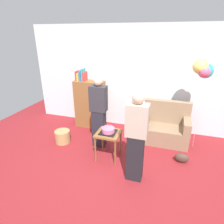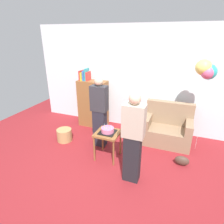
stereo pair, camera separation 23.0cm
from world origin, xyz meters
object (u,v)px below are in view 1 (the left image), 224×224
birthday_cake (108,130)px  person_holding_cake (136,138)px  bookshelf (90,103)px  handbag (182,158)px  couch (165,127)px  person_blowing_candles (99,113)px  wicker_basket (63,136)px  balloon_bunch (203,69)px  side_table (108,136)px

birthday_cake → person_holding_cake: size_ratio=0.20×
bookshelf → person_holding_cake: bearing=-47.0°
birthday_cake → handbag: birthday_cake is taller
couch → person_blowing_candles: (-1.44, -0.71, 0.49)m
handbag → person_blowing_candles: bearing=176.8°
handbag → wicker_basket: bearing=-179.1°
balloon_bunch → person_holding_cake: bearing=-125.4°
couch → birthday_cake: (-1.09, -1.11, 0.31)m
bookshelf → balloon_bunch: balloon_bunch is taller
couch → balloon_bunch: 1.58m
birthday_cake → wicker_basket: 1.37m
birthday_cake → handbag: (1.49, 0.29, -0.55)m
couch → person_blowing_candles: size_ratio=0.67×
side_table → wicker_basket: size_ratio=1.65×
side_table → birthday_cake: birthday_cake is taller
couch → birthday_cake: couch is taller
side_table → handbag: (1.49, 0.29, -0.40)m
birthday_cake → person_holding_cake: person_holding_cake is taller
person_holding_cake → wicker_basket: 2.14m
birthday_cake → person_blowing_candles: size_ratio=0.20×
birthday_cake → balloon_bunch: size_ratio=0.16×
person_blowing_candles → handbag: (1.84, -0.10, -0.73)m
person_blowing_candles → handbag: size_ratio=5.82×
couch → person_holding_cake: (-0.44, -1.56, 0.49)m
person_holding_cake → bookshelf: bearing=-54.1°
person_holding_cake → handbag: size_ratio=5.82×
couch → wicker_basket: (-2.34, -0.86, -0.19)m
side_table → person_blowing_candles: person_blowing_candles is taller
person_blowing_candles → handbag: 1.99m
wicker_basket → balloon_bunch: size_ratio=0.18×
person_holding_cake → side_table: bearing=-41.9°
bookshelf → wicker_basket: 1.20m
birthday_cake → couch: bearing=45.6°
side_table → person_holding_cake: bearing=-34.8°
bookshelf → person_blowing_candles: bearing=-55.3°
person_blowing_candles → handbag: person_blowing_candles is taller
side_table → wicker_basket: bearing=168.8°
balloon_bunch → couch: bearing=170.7°
bookshelf → side_table: bookshelf is taller
bookshelf → balloon_bunch: bearing=-6.0°
side_table → birthday_cake: size_ratio=1.86×
couch → person_holding_cake: bearing=-105.7°
side_table → handbag: bearing=11.1°
side_table → bookshelf: bearing=127.1°
birthday_cake → person_blowing_candles: bearing=132.1°
birthday_cake → person_blowing_candles: (-0.36, 0.39, 0.19)m
bookshelf → balloon_bunch: size_ratio=0.81×
person_blowing_candles → balloon_bunch: (2.04, 0.61, 0.96)m
person_blowing_candles → wicker_basket: person_blowing_candles is taller
side_table → person_holding_cake: (0.65, -0.45, 0.33)m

